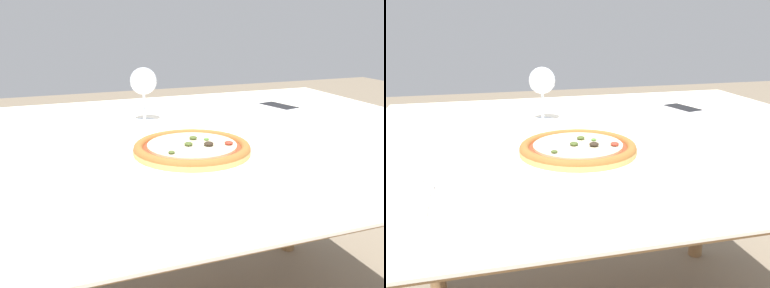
% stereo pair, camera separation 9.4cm
% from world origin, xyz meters
% --- Properties ---
extents(dining_table, '(1.31, 1.14, 0.72)m').
position_xyz_m(dining_table, '(0.00, 0.00, 0.64)').
color(dining_table, '#997047').
rests_on(dining_table, ground_plane).
extents(pizza_plate, '(0.29, 0.29, 0.04)m').
position_xyz_m(pizza_plate, '(-0.16, -0.17, 0.74)').
color(pizza_plate, white).
rests_on(pizza_plate, dining_table).
extents(fork, '(0.03, 0.17, 0.00)m').
position_xyz_m(fork, '(-0.47, -0.31, 0.72)').
color(fork, silver).
rests_on(fork, dining_table).
extents(wine_glass_far_left, '(0.08, 0.08, 0.16)m').
position_xyz_m(wine_glass_far_left, '(-0.17, 0.20, 0.83)').
color(wine_glass_far_left, silver).
rests_on(wine_glass_far_left, dining_table).
extents(cell_phone, '(0.10, 0.16, 0.01)m').
position_xyz_m(cell_phone, '(0.31, 0.22, 0.72)').
color(cell_phone, white).
rests_on(cell_phone, dining_table).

